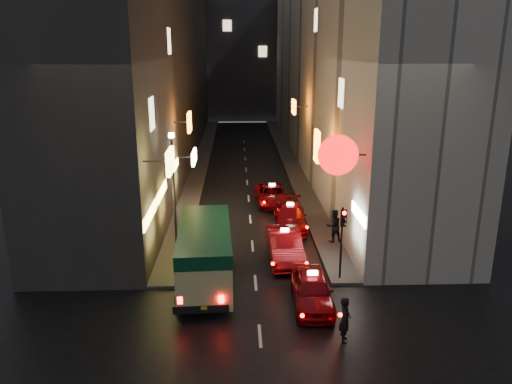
{
  "coord_description": "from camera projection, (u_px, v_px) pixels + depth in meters",
  "views": [
    {
      "loc": [
        -0.8,
        -12.8,
        10.68
      ],
      "look_at": [
        0.2,
        13.0,
        3.13
      ],
      "focal_mm": 35.0,
      "sensor_mm": 36.0,
      "label": 1
    }
  ],
  "objects": [
    {
      "name": "sidewalk_right",
      "position": [
        290.0,
        161.0,
        48.04
      ],
      "size": [
        1.5,
        52.0,
        0.15
      ],
      "primitive_type": "cube",
      "color": "#43413F",
      "rests_on": "ground"
    },
    {
      "name": "taxi_near",
      "position": [
        312.0,
        287.0,
        21.23
      ],
      "size": [
        2.28,
        5.21,
        1.81
      ],
      "color": "maroon",
      "rests_on": "ground"
    },
    {
      "name": "pedestrian_crossing",
      "position": [
        345.0,
        317.0,
        18.55
      ],
      "size": [
        0.53,
        0.73,
        2.03
      ],
      "primitive_type": "imported",
      "rotation": [
        0.0,
        0.0,
        1.41
      ],
      "color": "black",
      "rests_on": "ground"
    },
    {
      "name": "taxi_far",
      "position": [
        272.0,
        193.0,
        35.03
      ],
      "size": [
        2.26,
        4.88,
        1.68
      ],
      "color": "maroon",
      "rests_on": "ground"
    },
    {
      "name": "traffic_light",
      "position": [
        343.0,
        228.0,
        22.82
      ],
      "size": [
        0.26,
        0.43,
        3.5
      ],
      "color": "black",
      "rests_on": "sidewalk_right"
    },
    {
      "name": "taxi_third",
      "position": [
        290.0,
        214.0,
        30.44
      ],
      "size": [
        2.36,
        5.25,
        1.81
      ],
      "color": "maroon",
      "rests_on": "ground"
    },
    {
      "name": "minibus",
      "position": [
        205.0,
        249.0,
        22.75
      ],
      "size": [
        2.61,
        6.7,
        2.85
      ],
      "color": "#CECC80",
      "rests_on": "ground"
    },
    {
      "name": "building_left",
      "position": [
        157.0,
        66.0,
        45.08
      ],
      "size": [
        7.5,
        52.0,
        18.0
      ],
      "color": "#34312F",
      "rests_on": "ground"
    },
    {
      "name": "taxi_second",
      "position": [
        285.0,
        243.0,
        25.78
      ],
      "size": [
        2.49,
        5.71,
        1.97
      ],
      "color": "maroon",
      "rests_on": "ground"
    },
    {
      "name": "lamp_post",
      "position": [
        174.0,
        182.0,
        26.57
      ],
      "size": [
        0.28,
        0.28,
        6.22
      ],
      "color": "black",
      "rests_on": "sidewalk_left"
    },
    {
      "name": "sidewalk_left",
      "position": [
        201.0,
        162.0,
        47.73
      ],
      "size": [
        1.5,
        52.0,
        0.15
      ],
      "primitive_type": "cube",
      "color": "#43413F",
      "rests_on": "ground"
    },
    {
      "name": "pedestrian_sidewalk",
      "position": [
        334.0,
        224.0,
        27.72
      ],
      "size": [
        0.91,
        0.71,
        2.11
      ],
      "primitive_type": "imported",
      "rotation": [
        0.0,
        0.0,
        3.44
      ],
      "color": "black",
      "rests_on": "sidewalk_right"
    },
    {
      "name": "building_right",
      "position": [
        332.0,
        66.0,
        45.67
      ],
      "size": [
        8.18,
        52.0,
        18.0
      ],
      "color": "#B3AEA4",
      "rests_on": "ground"
    },
    {
      "name": "building_far",
      "position": [
        241.0,
        44.0,
        75.51
      ],
      "size": [
        30.0,
        10.0,
        22.0
      ],
      "primitive_type": "cube",
      "color": "#35353A",
      "rests_on": "ground"
    }
  ]
}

